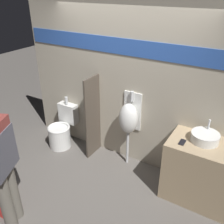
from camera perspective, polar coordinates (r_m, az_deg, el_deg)
The scene contains 9 objects.
ground_plane at distance 4.19m, azimuth -1.24°, elevation -13.77°, with size 16.00×16.00×0.00m, color #5B5651.
display_wall at distance 3.93m, azimuth 3.28°, elevation 6.50°, with size 3.82×0.07×2.70m.
sink_counter at distance 3.73m, azimuth 19.71°, elevation -12.75°, with size 0.96×0.61×0.91m.
sink_basin at distance 3.49m, azimuth 20.49°, elevation -5.42°, with size 0.36×0.36×0.26m.
cell_phone at distance 3.40m, azimuth 15.77°, elevation -6.67°, with size 0.07×0.14×0.01m.
divider_near_counter at distance 4.26m, azimuth -4.43°, elevation -1.24°, with size 0.03×0.41×1.45m.
urinal_near_counter at distance 3.95m, azimuth 3.86°, elevation -1.46°, with size 0.31×0.28×1.29m.
toilet at distance 4.77m, azimuth -11.42°, elevation -4.17°, with size 0.41×0.58×0.92m.
person_in_vest at distance 3.13m, azimuth -24.29°, elevation -10.04°, with size 0.38×0.55×1.69m.
Camera 1 is at (1.71, -2.64, 2.77)m, focal length 40.00 mm.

